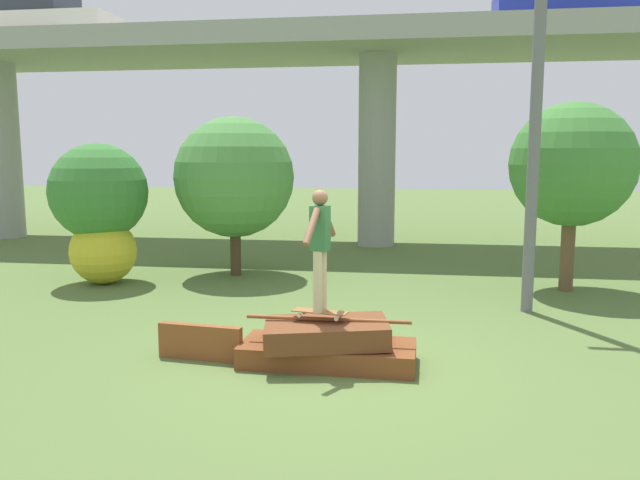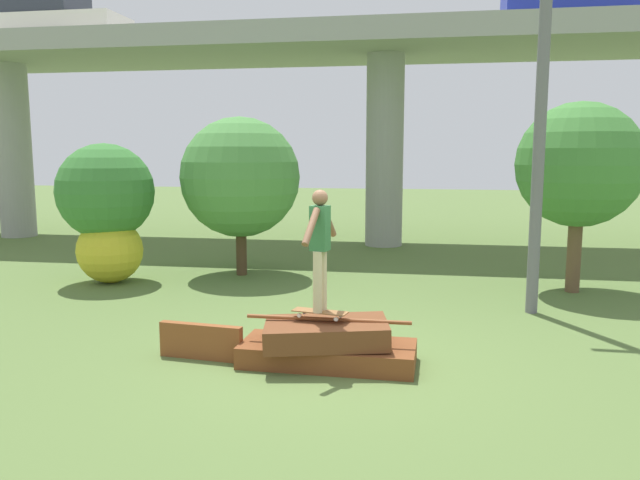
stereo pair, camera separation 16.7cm
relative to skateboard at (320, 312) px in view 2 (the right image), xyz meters
The scene contains 12 objects.
ground_plane 0.71m from the skateboard, 10.47° to the left, with size 80.00×80.00×0.00m, color #567038.
scrap_pile 0.45m from the skateboard, ahead, with size 2.32×1.22×0.63m.
scrap_plank_loose 1.69m from the skateboard, behind, with size 1.19×0.26×0.48m.
skateboard is the anchor object (origin of this frame).
skater 0.93m from the skateboard, behind, with size 0.30×1.07×1.59m.
highway_overpass 11.79m from the skateboard, 89.46° to the left, with size 44.00×4.79×6.19m.
car_on_overpass_mid 15.93m from the skateboard, 134.06° to the left, with size 4.49×1.78×1.44m.
utility_pole 5.38m from the skateboard, 45.56° to the left, with size 1.30×0.20×6.88m.
tree_behind_left 6.89m from the skateboard, 50.02° to the left, with size 2.44×2.44×3.76m.
tree_behind_right 6.50m from the skateboard, 116.09° to the left, with size 2.68×2.68×3.56m.
tree_mid_back 7.11m from the skateboard, 140.28° to the left, with size 2.05×2.05×2.97m.
bush_yellow_flowering 6.87m from the skateboard, 140.43° to the left, with size 1.38×1.38×1.38m.
Camera 2 is at (1.23, -7.84, 2.78)m, focal length 35.00 mm.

